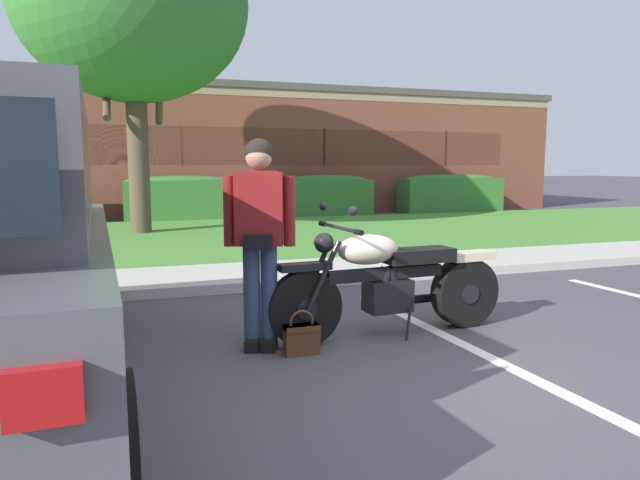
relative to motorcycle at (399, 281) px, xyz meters
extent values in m
plane|color=#424247|center=(-0.13, -0.95, -0.48)|extent=(140.00, 140.00, 0.00)
cube|color=#B7B2A8|center=(-0.13, 2.19, -0.42)|extent=(60.00, 0.20, 0.12)
cube|color=#B7B2A8|center=(-0.13, 3.04, -0.44)|extent=(60.00, 1.50, 0.08)
cube|color=#478433|center=(-0.13, 7.48, -0.45)|extent=(60.00, 7.38, 0.06)
cube|color=silver|center=(-2.57, -0.75, -0.48)|extent=(0.29, 4.40, 0.01)
cube|color=silver|center=(0.39, -0.75, -0.48)|extent=(0.29, 4.40, 0.01)
cylinder|color=black|center=(-0.89, -0.06, -0.16)|extent=(0.65, 0.14, 0.64)
cylinder|color=black|center=(-0.89, -0.06, -0.16)|extent=(0.19, 0.13, 0.18)
cylinder|color=black|center=(0.71, 0.04, -0.16)|extent=(0.65, 0.22, 0.64)
cylinder|color=black|center=(0.71, 0.04, -0.16)|extent=(0.19, 0.21, 0.18)
cube|color=black|center=(-0.89, -0.06, 0.19)|extent=(0.45, 0.17, 0.06)
cube|color=beige|center=(0.76, 0.05, 0.18)|extent=(0.45, 0.23, 0.08)
cylinder|color=black|center=(-0.75, -0.13, 0.12)|extent=(0.31, 0.06, 0.58)
cylinder|color=black|center=(-0.76, 0.03, 0.12)|extent=(0.31, 0.06, 0.58)
sphere|color=black|center=(-0.72, -0.05, 0.38)|extent=(0.17, 0.17, 0.17)
cylinder|color=black|center=(-0.58, -0.04, 0.50)|extent=(0.08, 0.72, 0.03)
cylinder|color=black|center=(-0.55, -0.40, 0.50)|extent=(0.05, 0.10, 0.04)
cylinder|color=black|center=(-0.60, 0.32, 0.50)|extent=(0.05, 0.10, 0.04)
sphere|color=black|center=(-0.58, -0.34, 0.66)|extent=(0.08, 0.08, 0.08)
sphere|color=black|center=(-0.62, 0.26, 0.66)|extent=(0.08, 0.08, 0.08)
cube|color=black|center=(-0.14, -0.01, 0.08)|extent=(1.10, 0.17, 0.10)
ellipsoid|color=beige|center=(-0.31, -0.02, 0.30)|extent=(0.58, 0.36, 0.26)
cube|color=black|center=(0.19, 0.01, 0.22)|extent=(0.66, 0.32, 0.12)
cube|color=black|center=(-0.11, -0.01, -0.12)|extent=(0.41, 0.27, 0.28)
cylinder|color=black|center=(-0.14, -0.01, 0.04)|extent=(0.18, 0.13, 0.21)
cylinder|color=black|center=(-0.07, -0.01, 0.04)|extent=(0.18, 0.13, 0.21)
cylinder|color=black|center=(0.25, 0.15, -0.22)|extent=(0.60, 0.12, 0.08)
cylinder|color=black|center=(0.45, 0.17, -0.22)|extent=(0.60, 0.12, 0.08)
cylinder|color=black|center=(0.02, -0.16, -0.33)|extent=(0.12, 0.12, 0.30)
cube|color=black|center=(-1.19, -0.05, -0.43)|extent=(0.18, 0.26, 0.10)
cube|color=black|center=(-1.32, -0.01, -0.43)|extent=(0.18, 0.26, 0.10)
cylinder|color=navy|center=(-1.18, -0.03, -0.05)|extent=(0.14, 0.14, 0.86)
cylinder|color=navy|center=(-1.31, 0.01, -0.05)|extent=(0.14, 0.14, 0.86)
cube|color=maroon|center=(-1.25, -0.01, 0.67)|extent=(0.43, 0.33, 0.58)
cube|color=maroon|center=(-1.25, -0.01, 0.94)|extent=(0.35, 0.28, 0.06)
sphere|color=#A87A5B|center=(-1.25, -0.01, 1.08)|extent=(0.21, 0.21, 0.21)
sphere|color=black|center=(-1.24, 0.01, 1.11)|extent=(0.23, 0.23, 0.23)
cube|color=black|center=(-1.29, -0.13, 0.42)|extent=(0.24, 0.16, 0.12)
cylinder|color=maroon|center=(-1.02, -0.08, 0.65)|extent=(0.09, 0.09, 0.56)
cylinder|color=maroon|center=(-1.48, 0.07, 0.65)|extent=(0.09, 0.09, 0.56)
cube|color=#562D19|center=(-0.98, -0.26, -0.36)|extent=(0.28, 0.12, 0.24)
cube|color=#562D19|center=(-0.98, -0.26, -0.26)|extent=(0.28, 0.13, 0.04)
torus|color=#562D19|center=(-0.98, -0.26, -0.22)|extent=(0.20, 0.02, 0.20)
cube|color=black|center=(-2.49, -0.64, 1.00)|extent=(0.15, 2.73, 0.55)
cube|color=black|center=(-3.43, 1.87, -0.08)|extent=(1.90, 0.18, 0.20)
cube|color=#B21414|center=(-2.49, -2.86, 0.40)|extent=(0.20, 0.07, 0.16)
cylinder|color=black|center=(-2.50, 0.97, -0.18)|extent=(0.26, 0.61, 0.60)
cylinder|color=black|center=(-2.38, -1.94, -0.18)|extent=(0.26, 0.61, 0.60)
cylinder|color=#4C3D2D|center=(-1.94, 8.52, 1.05)|extent=(0.44, 0.44, 3.06)
ellipsoid|color=#33702D|center=(-1.94, 8.52, 4.38)|extent=(4.80, 4.80, 4.08)
cylinder|color=#4C3D2D|center=(-1.46, 8.52, 2.53)|extent=(0.15, 1.08, 1.22)
cylinder|color=#4C3D2D|center=(-2.53, 8.52, 2.46)|extent=(0.15, 1.28, 1.11)
cube|color=#336B2D|center=(-5.01, 11.53, 0.07)|extent=(3.11, 0.90, 1.10)
ellipsoid|color=#336B2D|center=(-5.01, 11.53, 0.62)|extent=(2.96, 0.84, 0.28)
cube|color=#336B2D|center=(-0.80, 11.53, 0.07)|extent=(3.00, 0.90, 1.10)
ellipsoid|color=#336B2D|center=(-0.80, 11.53, 0.62)|extent=(2.85, 0.84, 0.28)
cube|color=#336B2D|center=(3.42, 11.53, 0.07)|extent=(2.67, 0.90, 1.10)
ellipsoid|color=#336B2D|center=(3.42, 11.53, 0.62)|extent=(2.53, 0.84, 0.28)
cube|color=#336B2D|center=(7.64, 11.53, 0.07)|extent=(3.38, 0.90, 1.10)
ellipsoid|color=#336B2D|center=(7.64, 11.53, 0.62)|extent=(3.21, 0.84, 0.28)
cube|color=brown|center=(-0.65, 18.06, 1.41)|extent=(25.35, 11.24, 3.78)
cube|color=#998466|center=(-0.65, 12.48, 3.17)|extent=(25.35, 0.10, 0.24)
cube|color=#4C4742|center=(-0.65, 18.06, 3.39)|extent=(25.61, 11.36, 0.20)
cube|color=#1E282D|center=(-0.65, 12.47, 1.60)|extent=(21.55, 0.06, 1.10)
cube|color=brown|center=(-4.96, 12.46, 1.60)|extent=(0.08, 0.04, 1.20)
cube|color=brown|center=(-0.65, 12.46, 1.60)|extent=(0.08, 0.04, 1.20)
cube|color=brown|center=(3.66, 12.46, 1.60)|extent=(0.08, 0.04, 1.20)
cube|color=brown|center=(7.97, 12.46, 1.60)|extent=(0.08, 0.04, 1.20)
cube|color=#473323|center=(4.43, 12.48, 0.57)|extent=(1.00, 0.08, 2.10)
camera|label=1|loc=(-2.26, -4.47, 1.00)|focal=32.11mm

